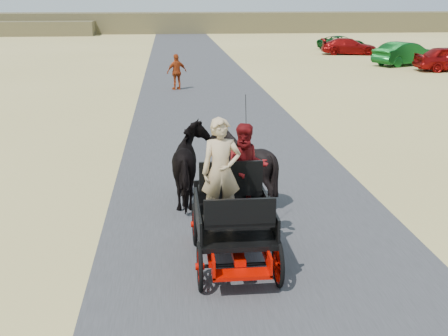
{
  "coord_description": "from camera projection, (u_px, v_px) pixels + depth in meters",
  "views": [
    {
      "loc": [
        -1.61,
        -9.84,
        4.4
      ],
      "look_at": [
        -0.59,
        0.51,
        1.2
      ],
      "focal_mm": 45.0,
      "sensor_mm": 36.0,
      "label": 1
    }
  ],
  "objects": [
    {
      "name": "ground",
      "position": [
        257.0,
        234.0,
        10.81
      ],
      "size": [
        140.0,
        140.0,
        0.0
      ],
      "primitive_type": "plane",
      "color": "tan"
    },
    {
      "name": "road",
      "position": [
        257.0,
        234.0,
        10.8
      ],
      "size": [
        6.0,
        140.0,
        0.01
      ],
      "primitive_type": "cube",
      "color": "#38383A",
      "rests_on": "ground"
    },
    {
      "name": "ridge_far",
      "position": [
        180.0,
        23.0,
        69.42
      ],
      "size": [
        140.0,
        6.0,
        2.4
      ],
      "primitive_type": "cube",
      "color": "brown",
      "rests_on": "ground"
    },
    {
      "name": "carriage",
      "position": [
        233.0,
        242.0,
        9.61
      ],
      "size": [
        1.3,
        2.4,
        0.72
      ],
      "primitive_type": null,
      "color": "black",
      "rests_on": "ground"
    },
    {
      "name": "horse_left",
      "position": [
        193.0,
        165.0,
        12.27
      ],
      "size": [
        0.91,
        2.01,
        1.7
      ],
      "primitive_type": "imported",
      "rotation": [
        0.0,
        0.0,
        3.14
      ],
      "color": "black",
      "rests_on": "ground"
    },
    {
      "name": "horse_right",
      "position": [
        243.0,
        164.0,
        12.37
      ],
      "size": [
        1.37,
        1.54,
        1.7
      ],
      "primitive_type": "imported",
      "rotation": [
        0.0,
        0.0,
        3.14
      ],
      "color": "black",
      "rests_on": "ground"
    },
    {
      "name": "driver_man",
      "position": [
        221.0,
        172.0,
        9.27
      ],
      "size": [
        0.66,
        0.43,
        1.8
      ],
      "primitive_type": "imported",
      "color": "tan",
      "rests_on": "carriage"
    },
    {
      "name": "passenger_woman",
      "position": [
        246.0,
        167.0,
        9.87
      ],
      "size": [
        0.77,
        0.6,
        1.58
      ],
      "primitive_type": "imported",
      "color": "#660C0F",
      "rests_on": "carriage"
    },
    {
      "name": "pedestrian",
      "position": [
        177.0,
        72.0,
        27.14
      ],
      "size": [
        1.09,
        0.77,
        1.73
      ],
      "primitive_type": "imported",
      "rotation": [
        0.0,
        0.0,
        3.52
      ],
      "color": "#9B3511",
      "rests_on": "ground"
    },
    {
      "name": "car_b",
      "position": [
        405.0,
        54.0,
        36.78
      ],
      "size": [
        4.82,
        3.32,
        1.51
      ],
      "primitive_type": "imported",
      "rotation": [
        0.0,
        0.0,
        1.99
      ],
      "color": "#0C4C19",
      "rests_on": "ground"
    },
    {
      "name": "car_c",
      "position": [
        349.0,
        46.0,
        43.54
      ],
      "size": [
        4.53,
        2.48,
        1.24
      ],
      "primitive_type": "imported",
      "rotation": [
        0.0,
        0.0,
        1.39
      ],
      "color": "maroon",
      "rests_on": "ground"
    },
    {
      "name": "car_d",
      "position": [
        341.0,
        42.0,
        47.93
      ],
      "size": [
        4.36,
        2.69,
        1.13
      ],
      "primitive_type": "imported",
      "rotation": [
        0.0,
        0.0,
        1.79
      ],
      "color": "#0C4C19",
      "rests_on": "ground"
    }
  ]
}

